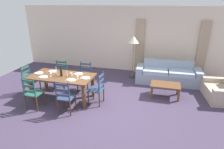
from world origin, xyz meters
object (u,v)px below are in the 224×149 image
object	(u,v)px
wine_glass_near_left	(50,73)
couch	(168,75)
dining_chair_far_right	(85,76)
standing_lamp	(134,42)
dining_chair_head_west	(30,80)
coffee_table	(165,86)
wine_bottle	(61,72)
wine_glass_near_right	(77,75)
dining_chair_near_left	(33,93)
dining_chair_near_right	(65,97)
dining_chair_far_left	(61,74)
dining_table	(62,78)
dining_chair_head_east	(98,89)
coffee_cup_primary	(71,74)
armchair_upholstered	(222,92)

from	to	relation	value
wine_glass_near_left	couch	xyz separation A→B (m)	(3.42, 2.28, -0.57)
dining_chair_far_right	standing_lamp	xyz separation A→B (m)	(1.36, 1.57, 0.93)
dining_chair_head_west	coffee_table	size ratio (longest dim) A/B	1.07
wine_bottle	wine_glass_near_right	bearing A→B (deg)	-9.81
wine_bottle	standing_lamp	size ratio (longest dim) A/B	0.19
dining_chair_near_left	dining_chair_near_right	distance (m)	0.97
dining_chair_head_west	dining_chair_far_left	bearing A→B (deg)	44.69
dining_chair_near_left	coffee_table	distance (m)	3.93
dining_table	dining_chair_far_right	bearing A→B (deg)	61.72
wine_glass_near_right	dining_chair_far_right	bearing A→B (deg)	100.30
dining_chair_far_left	wine_glass_near_right	distance (m)	1.41
wine_glass_near_left	dining_chair_head_east	bearing A→B (deg)	3.30
wine_glass_near_right	dining_chair_far_left	bearing A→B (deg)	140.13
dining_chair_near_right	wine_glass_near_right	size ratio (longest dim) A/B	5.96
dining_chair_far_right	coffee_cup_primary	xyz separation A→B (m)	(-0.13, -0.69, 0.32)
wine_glass_near_left	armchair_upholstered	xyz separation A→B (m)	(5.04, 1.32, -0.61)
couch	coffee_table	xyz separation A→B (m)	(-0.08, -1.22, 0.06)
dining_chair_far_right	wine_glass_near_left	world-z (taller)	dining_chair_far_right
dining_chair_head_west	wine_bottle	distance (m)	1.26
dining_chair_near_left	couch	world-z (taller)	dining_chair_near_left
dining_table	dining_chair_far_left	size ratio (longest dim) A/B	1.98
standing_lamp	armchair_upholstered	bearing A→B (deg)	-21.05
wine_glass_near_right	dining_chair_near_left	bearing A→B (deg)	-148.68
armchair_upholstered	dining_chair_near_left	bearing A→B (deg)	-159.36
dining_chair_far_right	dining_chair_head_west	size ratio (longest dim) A/B	1.00
dining_chair_far_left	dining_chair_head_west	bearing A→B (deg)	-135.31
wine_glass_near_right	armchair_upholstered	bearing A→B (deg)	17.64
standing_lamp	coffee_table	bearing A→B (deg)	-47.74
dining_chair_head_west	armchair_upholstered	size ratio (longest dim) A/B	0.77
dining_chair_head_west	wine_glass_near_left	size ratio (longest dim) A/B	5.96
dining_chair_near_right	wine_bottle	world-z (taller)	wine_bottle
dining_chair_near_left	dining_chair_head_east	size ratio (longest dim) A/B	1.00
dining_chair_near_left	dining_chair_far_left	size ratio (longest dim) A/B	1.00
dining_chair_head_east	wine_bottle	distance (m)	1.20
coffee_table	dining_chair_far_right	bearing A→B (deg)	-176.21
dining_chair_near_right	wine_glass_near_right	world-z (taller)	dining_chair_near_right
dining_chair_head_east	dining_table	bearing A→B (deg)	178.04
dining_chair_far_right	wine_bottle	world-z (taller)	wine_bottle
dining_table	dining_chair_head_west	size ratio (longest dim) A/B	1.98
dining_chair_near_left	dining_chair_far_right	xyz separation A→B (m)	(0.90, 1.54, 0.00)
dining_chair_head_east	dining_chair_near_left	bearing A→B (deg)	-155.73
wine_bottle	armchair_upholstered	size ratio (longest dim) A/B	0.25
dining_chair_head_west	standing_lamp	size ratio (longest dim) A/B	0.59
dining_table	dining_chair_far_left	world-z (taller)	dining_chair_far_left
dining_chair_far_left	dining_chair_near_left	bearing A→B (deg)	-90.48
dining_chair_near_left	wine_glass_near_left	xyz separation A→B (m)	(0.19, 0.65, 0.38)
dining_chair_far_right	wine_glass_near_left	xyz separation A→B (m)	(-0.71, -0.88, 0.38)
wine_bottle	armchair_upholstered	bearing A→B (deg)	14.56
dining_chair_head_east	dining_chair_far_left	bearing A→B (deg)	154.19
dining_chair_head_west	couch	world-z (taller)	dining_chair_head_west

